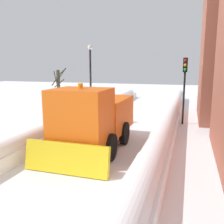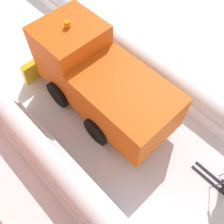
% 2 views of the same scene
% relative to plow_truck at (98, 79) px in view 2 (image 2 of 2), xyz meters
% --- Properties ---
extents(ground_plane, '(80.00, 80.00, 0.00)m').
position_rel_plow_truck_xyz_m(ground_plane, '(-0.18, -1.29, -1.48)').
color(ground_plane, white).
extents(snowbank_left, '(1.10, 36.00, 1.15)m').
position_rel_plow_truck_xyz_m(snowbank_left, '(-2.97, -1.29, -0.95)').
color(snowbank_left, white).
rests_on(snowbank_left, ground).
extents(snowbank_right, '(1.10, 36.00, 1.02)m').
position_rel_plow_truck_xyz_m(snowbank_right, '(2.61, -1.29, -1.03)').
color(snowbank_right, white).
rests_on(snowbank_right, ground).
extents(plow_truck, '(3.20, 5.98, 3.12)m').
position_rel_plow_truck_xyz_m(plow_truck, '(0.00, 0.00, 0.00)').
color(plow_truck, orange).
rests_on(plow_truck, ground).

